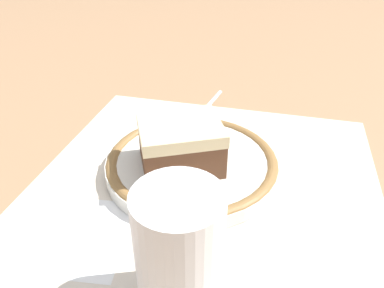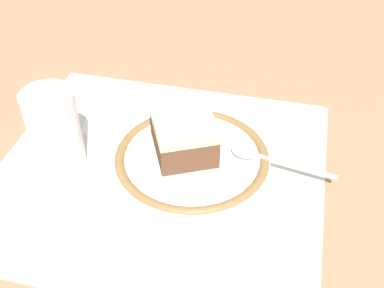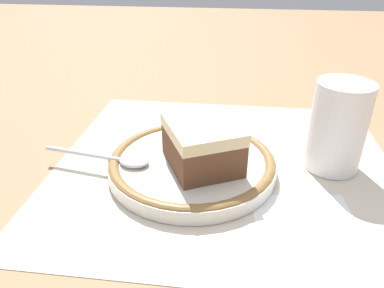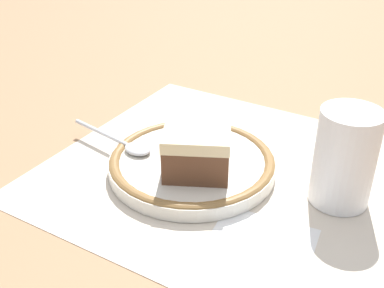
{
  "view_description": "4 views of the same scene",
  "coord_description": "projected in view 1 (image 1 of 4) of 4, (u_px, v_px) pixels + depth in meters",
  "views": [
    {
      "loc": [
        -0.29,
        -0.06,
        0.26
      ],
      "look_at": [
        0.04,
        0.02,
        0.04
      ],
      "focal_mm": 34.86,
      "sensor_mm": 36.0,
      "label": 1
    },
    {
      "loc": [
        0.14,
        -0.41,
        0.42
      ],
      "look_at": [
        0.04,
        0.02,
        0.04
      ],
      "focal_mm": 45.49,
      "sensor_mm": 36.0,
      "label": 2
    },
    {
      "loc": [
        -0.01,
        0.38,
        0.24
      ],
      "look_at": [
        0.04,
        0.02,
        0.04
      ],
      "focal_mm": 34.38,
      "sensor_mm": 36.0,
      "label": 3
    },
    {
      "loc": [
        -0.21,
        0.43,
        0.31
      ],
      "look_at": [
        0.04,
        0.02,
        0.04
      ],
      "focal_mm": 45.35,
      "sensor_mm": 36.0,
      "label": 4
    }
  ],
  "objects": [
    {
      "name": "plate",
      "position": [
        192.0,
        163.0,
        0.42
      ],
      "size": [
        0.19,
        0.19,
        0.02
      ],
      "color": "silver",
      "rests_on": "placemat"
    },
    {
      "name": "placemat",
      "position": [
        202.0,
        194.0,
        0.39
      ],
      "size": [
        0.4,
        0.37,
        0.0
      ],
      "primitive_type": "cube",
      "color": "beige",
      "rests_on": "ground_plane"
    },
    {
      "name": "napkin",
      "position": [
        61.0,
        232.0,
        0.34
      ],
      "size": [
        0.11,
        0.14,
        0.0
      ],
      "primitive_type": "cube",
      "rotation": [
        0.0,
        0.0,
        0.12
      ],
      "color": "white",
      "rests_on": "placemat"
    },
    {
      "name": "spoon",
      "position": [
        195.0,
        120.0,
        0.48
      ],
      "size": [
        0.13,
        0.04,
        0.01
      ],
      "color": "silver",
      "rests_on": "plate"
    },
    {
      "name": "cake_slice",
      "position": [
        181.0,
        144.0,
        0.4
      ],
      "size": [
        0.1,
        0.11,
        0.05
      ],
      "color": "brown",
      "rests_on": "plate"
    },
    {
      "name": "cup",
      "position": [
        180.0,
        260.0,
        0.26
      ],
      "size": [
        0.06,
        0.06,
        0.1
      ],
      "color": "white",
      "rests_on": "placemat"
    },
    {
      "name": "ground_plane",
      "position": [
        202.0,
        194.0,
        0.39
      ],
      "size": [
        2.4,
        2.4,
        0.0
      ],
      "primitive_type": "plane",
      "color": "#9E7551"
    }
  ]
}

